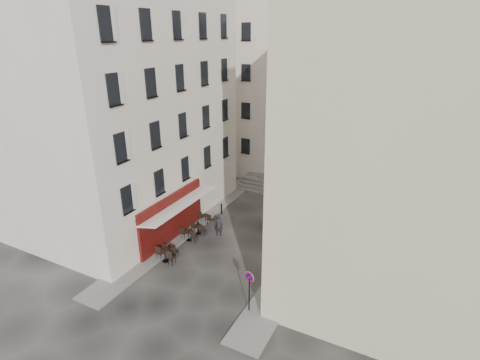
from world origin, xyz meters
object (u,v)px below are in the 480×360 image
Objects in this scene: no_parking_sign at (249,284)px; bistro_table_a at (166,255)px; pedestrian at (219,225)px; bistro_table_b at (171,250)px.

bistro_table_a is at bearing -177.37° from no_parking_sign.
pedestrian reaches higher than bistro_table_a.
bistro_table_b is at bearing 59.71° from pedestrian.
no_parking_sign is at bearing -14.63° from bistro_table_a.
bistro_table_b is (-0.15, 0.73, -0.10)m from bistro_table_a.
no_parking_sign is 1.49× the size of pedestrian.
bistro_table_b is at bearing 177.49° from no_parking_sign.
bistro_table_a is at bearing 64.76° from pedestrian.
pedestrian is (-5.52, 6.33, -0.95)m from no_parking_sign.
no_parking_sign is at bearing 122.66° from pedestrian.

